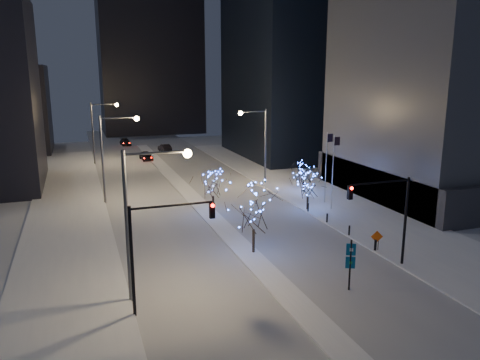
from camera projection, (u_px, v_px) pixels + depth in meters
name	position (u px, v px, depth m)	size (l,w,h in m)	color
ground	(284.00, 291.00, 31.91)	(160.00, 160.00, 0.00)	silver
road	(177.00, 182.00, 64.09)	(20.00, 130.00, 0.02)	#B3B8C3
median	(185.00, 190.00, 59.48)	(2.00, 80.00, 0.15)	white
east_sidewalk	(329.00, 199.00, 55.15)	(10.00, 90.00, 0.15)	white
west_sidewalk	(68.00, 225.00, 45.74)	(8.00, 90.00, 0.15)	white
plinth	(470.00, 175.00, 59.05)	(30.00, 24.00, 4.00)	#38383D
horizon_block	(150.00, 46.00, 113.77)	(24.00, 14.00, 42.00)	black
street_lamp_w_near	(143.00, 204.00, 29.40)	(4.40, 0.56, 10.00)	#595E66
street_lamp_w_mid	(111.00, 147.00, 52.39)	(4.40, 0.56, 10.00)	#595E66
street_lamp_w_far	(99.00, 124.00, 75.37)	(4.40, 0.56, 10.00)	#595E66
street_lamp_east	(259.00, 136.00, 61.33)	(3.90, 0.56, 10.00)	#595E66
traffic_signal_west	(157.00, 240.00, 28.11)	(5.26, 0.43, 7.00)	black
traffic_signal_east	(389.00, 208.00, 34.67)	(5.26, 0.43, 7.00)	black
flagpoles	(330.00, 165.00, 51.04)	(1.35, 2.60, 8.00)	silver
bollards	(338.00, 224.00, 44.28)	(0.16, 12.16, 0.90)	black
car_near	(146.00, 156.00, 80.17)	(1.75, 4.36, 1.49)	black
car_mid	(165.00, 148.00, 88.42)	(1.57, 4.50, 1.48)	black
car_far	(125.00, 142.00, 96.74)	(1.84, 4.53, 1.31)	black
holiday_tree_median_near	(254.00, 209.00, 37.70)	(5.14, 5.14, 5.80)	black
holiday_tree_median_far	(213.00, 184.00, 48.67)	(3.50, 3.50, 4.68)	black
holiday_tree_plaza_near	(308.00, 186.00, 50.12)	(3.18, 3.18, 3.95)	black
holiday_tree_plaza_far	(304.00, 172.00, 57.79)	(4.15, 4.15, 3.85)	black
wayfinding_sign	(350.00, 260.00, 31.58)	(0.62, 0.34, 3.63)	black
construction_sign	(377.00, 238.00, 38.72)	(0.99, 0.33, 1.69)	black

